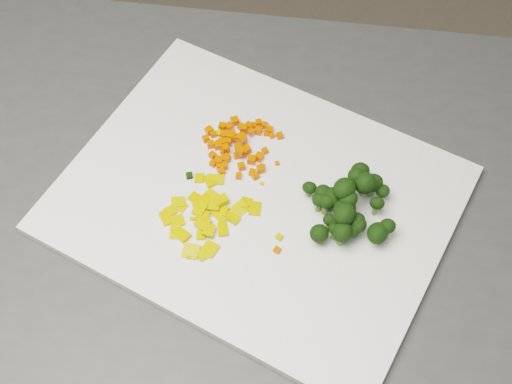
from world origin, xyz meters
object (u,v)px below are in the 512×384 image
(pepper_pile, at_px, (209,212))
(broccoli_pile, at_px, (350,198))
(counter_block, at_px, (236,326))
(carrot_pile, at_px, (243,141))
(cutting_board, at_px, (256,199))

(pepper_pile, height_order, broccoli_pile, broccoli_pile)
(counter_block, xyz_separation_m, pepper_pile, (-0.01, -0.04, 0.47))
(counter_block, bearing_deg, broccoli_pile, 6.04)
(pepper_pile, relative_size, broccoli_pile, 0.97)
(carrot_pile, height_order, pepper_pile, carrot_pile)
(carrot_pile, bearing_deg, cutting_board, -58.34)
(counter_block, relative_size, carrot_pile, 8.98)
(carrot_pile, bearing_deg, pepper_pile, -92.49)
(counter_block, distance_m, carrot_pile, 0.48)
(cutting_board, relative_size, broccoli_pile, 3.75)
(counter_block, relative_size, pepper_pile, 7.74)
(cutting_board, height_order, pepper_pile, pepper_pile)
(cutting_board, height_order, carrot_pile, carrot_pile)
(counter_block, relative_size, cutting_board, 1.99)
(carrot_pile, distance_m, pepper_pile, 0.11)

